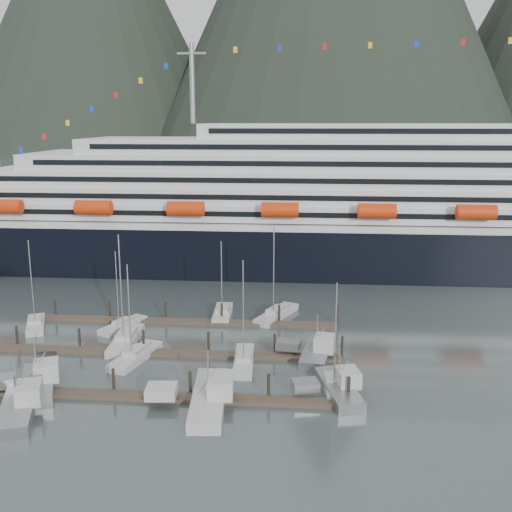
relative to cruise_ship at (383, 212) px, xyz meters
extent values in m
plane|color=#434F4E|center=(-30.03, -54.94, -12.04)|extent=(1600.00, 1600.00, 0.00)
cone|color=black|center=(-250.03, 545.06, 132.96)|extent=(340.00, 340.00, 340.00)
cube|color=black|center=(-5.03, 0.06, -8.04)|extent=(210.00, 28.00, 12.00)
cube|color=silver|center=(-5.03, 0.06, -1.54)|extent=(205.80, 27.44, 1.50)
cube|color=silver|center=(-0.03, 0.06, 1.06)|extent=(185.00, 26.00, 3.20)
cube|color=black|center=(-0.03, -12.99, 1.22)|extent=(175.75, 0.20, 1.00)
cube|color=silver|center=(1.97, 0.06, 4.26)|extent=(180.00, 25.00, 3.20)
cube|color=black|center=(1.97, -12.49, 4.42)|extent=(171.00, 0.20, 1.00)
cube|color=silver|center=(3.97, 0.06, 7.46)|extent=(172.00, 24.00, 3.20)
cube|color=black|center=(3.97, -11.99, 7.62)|extent=(163.40, 0.20, 1.00)
cube|color=silver|center=(5.97, 0.06, 10.66)|extent=(160.00, 23.00, 3.20)
cube|color=black|center=(5.97, -11.49, 10.82)|extent=(152.00, 0.20, 1.00)
cube|color=silver|center=(7.97, 0.06, 13.76)|extent=(140.00, 22.00, 3.00)
cube|color=black|center=(7.97, -10.99, 13.91)|extent=(133.00, 0.20, 1.00)
cube|color=silver|center=(9.97, 0.06, 16.76)|extent=(95.00, 20.00, 3.00)
cube|color=black|center=(9.97, -9.99, 16.91)|extent=(90.25, 0.20, 1.00)
cylinder|color=gray|center=(-40.03, 0.06, 26.26)|extent=(1.00, 1.00, 16.00)
cylinder|color=red|center=(-75.03, -14.94, 2.46)|extent=(7.00, 2.80, 2.80)
cylinder|color=red|center=(-57.03, -14.94, 2.46)|extent=(7.00, 2.80, 2.80)
cylinder|color=red|center=(-39.03, -14.94, 2.46)|extent=(7.00, 2.80, 2.80)
cylinder|color=red|center=(-21.03, -14.94, 2.46)|extent=(7.00, 2.80, 2.80)
cylinder|color=red|center=(-3.03, -14.94, 2.46)|extent=(7.00, 2.80, 2.80)
cylinder|color=red|center=(14.97, -14.94, 2.46)|extent=(7.00, 2.80, 2.80)
cube|color=#463C2D|center=(-35.03, -64.94, -11.79)|extent=(48.00, 2.00, 0.50)
cylinder|color=black|center=(-47.03, -63.84, -10.64)|extent=(0.36, 0.36, 3.20)
cylinder|color=black|center=(-38.03, -63.84, -10.64)|extent=(0.36, 0.36, 3.20)
cylinder|color=black|center=(-29.03, -63.84, -10.64)|extent=(0.36, 0.36, 3.20)
cylinder|color=black|center=(-20.03, -63.84, -10.64)|extent=(0.36, 0.36, 3.20)
cylinder|color=black|center=(-11.03, -63.84, -10.64)|extent=(0.36, 0.36, 3.20)
cube|color=#463C2D|center=(-35.03, -51.94, -11.79)|extent=(48.00, 2.00, 0.50)
cylinder|color=black|center=(-56.03, -50.84, -10.64)|extent=(0.36, 0.36, 3.20)
cylinder|color=black|center=(-47.03, -50.84, -10.64)|extent=(0.36, 0.36, 3.20)
cylinder|color=black|center=(-38.03, -50.84, -10.64)|extent=(0.36, 0.36, 3.20)
cylinder|color=black|center=(-29.03, -50.84, -10.64)|extent=(0.36, 0.36, 3.20)
cylinder|color=black|center=(-20.03, -50.84, -10.64)|extent=(0.36, 0.36, 3.20)
cylinder|color=black|center=(-11.03, -50.84, -10.64)|extent=(0.36, 0.36, 3.20)
cube|color=#463C2D|center=(-35.03, -38.94, -11.79)|extent=(48.00, 2.00, 0.50)
cylinder|color=black|center=(-56.03, -37.84, -10.64)|extent=(0.36, 0.36, 3.20)
cylinder|color=black|center=(-47.03, -37.84, -10.64)|extent=(0.36, 0.36, 3.20)
cylinder|color=black|center=(-38.03, -37.84, -10.64)|extent=(0.36, 0.36, 3.20)
cylinder|color=black|center=(-29.03, -37.84, -10.64)|extent=(0.36, 0.36, 3.20)
cylinder|color=black|center=(-20.03, -37.84, -10.64)|extent=(0.36, 0.36, 3.20)
cylinder|color=black|center=(-11.03, -37.84, -10.64)|extent=(0.36, 0.36, 3.20)
cube|color=#B6B6B6|center=(-57.03, -42.92, -11.79)|extent=(5.59, 8.91, 1.34)
cube|color=#B6B6B6|center=(-57.03, -42.92, -10.94)|extent=(2.92, 3.52, 0.77)
cylinder|color=gray|center=(-56.70, -43.71, -4.72)|extent=(0.15, 0.15, 12.92)
cube|color=#B6B6B6|center=(-41.27, -48.43, -11.79)|extent=(3.51, 11.48, 1.59)
cube|color=#B6B6B6|center=(-41.27, -48.43, -10.73)|extent=(2.47, 4.08, 0.91)
cylinder|color=gray|center=(-41.21, -49.56, -3.54)|extent=(0.18, 0.18, 14.96)
cube|color=#B6B6B6|center=(-38.28, -53.98, -11.79)|extent=(5.17, 10.34, 1.47)
cube|color=#B6B6B6|center=(-38.28, -53.98, -10.83)|extent=(2.92, 3.91, 0.84)
cylinder|color=gray|center=(-38.53, -54.95, -4.96)|extent=(0.17, 0.17, 12.28)
cube|color=#B6B6B6|center=(-23.85, -54.24, -11.79)|extent=(3.07, 10.44, 1.31)
cube|color=#B6B6B6|center=(-23.85, -54.24, -10.96)|extent=(2.10, 3.72, 0.75)
cylinder|color=gray|center=(-23.78, -55.27, -4.56)|extent=(0.15, 0.15, 13.27)
cube|color=#B6B6B6|center=(-43.65, -41.99, -11.79)|extent=(5.71, 9.02, 1.24)
cube|color=#B6B6B6|center=(-43.65, -41.99, -11.02)|extent=(2.88, 3.55, 0.71)
cylinder|color=gray|center=(-44.01, -42.80, -5.56)|extent=(0.14, 0.14, 11.36)
cube|color=#B6B6B6|center=(-29.28, -35.21, -11.79)|extent=(3.19, 9.47, 1.45)
cube|color=#B6B6B6|center=(-29.28, -35.21, -10.85)|extent=(2.25, 3.37, 0.83)
cylinder|color=gray|center=(-29.23, -36.14, -5.29)|extent=(0.17, 0.17, 11.63)
cube|color=#B6B6B6|center=(-20.57, -34.94, -11.79)|extent=(6.96, 11.16, 1.47)
cube|color=#B6B6B6|center=(-20.57, -34.94, -10.83)|extent=(3.48, 4.37, 0.84)
cylinder|color=gray|center=(-21.02, -35.95, -3.93)|extent=(0.17, 0.17, 14.34)
cube|color=#B6B6B6|center=(-12.62, -60.19, -11.79)|extent=(3.35, 8.77, 1.33)
cube|color=#B6B6B6|center=(-12.62, -60.19, -10.95)|extent=(2.20, 3.18, 0.76)
cylinder|color=gray|center=(-12.53, -61.05, -5.05)|extent=(0.15, 0.15, 12.26)
cube|color=gray|center=(-46.87, -69.31, -11.69)|extent=(7.03, 12.50, 1.86)
cube|color=#B6B6B6|center=(-45.73, -68.93, -9.90)|extent=(3.62, 4.26, 2.04)
cube|color=black|center=(-45.73, -68.93, -9.16)|extent=(3.37, 3.97, 0.46)
cylinder|color=gray|center=(-46.87, -69.31, -8.33)|extent=(0.15, 0.15, 4.64)
cube|color=gray|center=(-47.20, -63.78, -11.69)|extent=(7.33, 11.36, 1.97)
cube|color=#B6B6B6|center=(-46.20, -63.37, -9.78)|extent=(3.77, 4.04, 2.16)
cube|color=black|center=(-46.20, -63.37, -8.99)|extent=(3.50, 3.77, 0.49)
cylinder|color=gray|center=(-47.20, -63.78, -8.10)|extent=(0.16, 0.16, 4.92)
cube|color=#B6B6B6|center=(-26.60, -65.78, -11.69)|extent=(4.69, 14.02, 1.97)
cube|color=#B6B6B6|center=(-31.82, -66.22, -10.47)|extent=(3.59, 3.30, 1.18)
cube|color=#B6B6B6|center=(-25.23, -65.66, -9.78)|extent=(3.09, 4.35, 2.16)
cube|color=black|center=(-25.23, -65.66, -8.99)|extent=(2.87, 4.06, 0.49)
cylinder|color=gray|center=(-26.60, -65.78, -8.11)|extent=(0.16, 0.16, 4.92)
cube|color=gray|center=(-12.03, -61.95, -11.69)|extent=(5.53, 10.90, 1.74)
cube|color=gray|center=(-15.89, -62.90, -10.64)|extent=(3.43, 2.94, 1.05)
cube|color=#B6B6B6|center=(-11.01, -61.70, -10.03)|extent=(3.12, 3.63, 1.92)
cube|color=black|center=(-11.01, -61.70, -9.34)|extent=(2.90, 3.38, 0.44)
cylinder|color=gray|center=(-12.03, -61.95, -8.55)|extent=(0.14, 0.14, 4.36)
cube|color=gray|center=(-14.38, -51.25, -11.69)|extent=(4.82, 10.58, 1.85)
cube|color=gray|center=(-18.21, -50.67, -10.56)|extent=(3.45, 2.69, 1.11)
cube|color=#B6B6B6|center=(-13.38, -51.40, -9.91)|extent=(3.02, 3.41, 2.04)
cube|color=black|center=(-13.38, -51.40, -9.17)|extent=(2.81, 3.18, 0.46)
cylinder|color=gray|center=(-14.38, -51.25, -8.33)|extent=(0.15, 0.15, 4.63)
camera|label=1|loc=(-16.21, -126.53, 18.92)|focal=42.00mm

